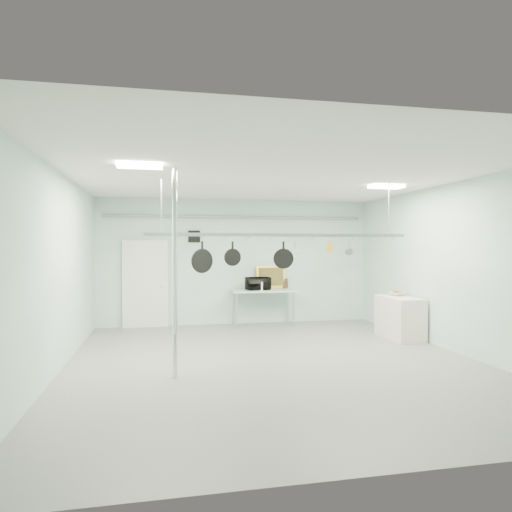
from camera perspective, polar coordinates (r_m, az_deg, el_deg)
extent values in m
plane|color=gray|center=(8.10, 2.26, -13.06)|extent=(8.00, 8.00, 0.00)
cube|color=silver|center=(7.94, 2.28, 9.87)|extent=(7.00, 8.00, 0.02)
cube|color=silver|center=(11.77, -2.39, -0.73)|extent=(7.00, 0.02, 3.20)
cube|color=silver|center=(9.33, 23.57, -1.32)|extent=(0.02, 8.00, 3.20)
cube|color=silver|center=(11.60, -13.65, -3.51)|extent=(1.10, 0.10, 2.20)
cube|color=black|center=(11.62, -7.75, 2.44)|extent=(0.30, 0.04, 0.30)
cylinder|color=gray|center=(11.70, -2.33, 4.90)|extent=(6.60, 0.07, 0.07)
cylinder|color=silver|center=(7.03, -10.11, -2.02)|extent=(0.08, 0.08, 3.20)
cube|color=#B1D1C1|center=(11.54, 0.87, -4.35)|extent=(1.60, 0.70, 0.05)
cylinder|color=#B7B7BC|center=(11.19, -2.44, -6.84)|extent=(0.04, 0.04, 0.86)
cylinder|color=#B7B7BC|center=(11.74, -2.88, -6.47)|extent=(0.04, 0.04, 0.86)
cylinder|color=#B7B7BC|center=(11.50, 4.70, -6.63)|extent=(0.04, 0.04, 0.86)
cylinder|color=#B7B7BC|center=(12.04, 3.95, -6.28)|extent=(0.04, 0.04, 0.86)
cube|color=beige|center=(10.44, 17.51, -7.36)|extent=(0.60, 1.20, 0.90)
cube|color=#B7B7BC|center=(8.19, 3.13, 2.64)|extent=(4.80, 0.06, 0.06)
cylinder|color=#B7B7BC|center=(7.95, -11.75, 6.27)|extent=(0.02, 0.02, 0.94)
cylinder|color=#B7B7BC|center=(8.98, 16.27, 5.66)|extent=(0.02, 0.02, 0.94)
cube|color=white|center=(6.93, -14.32, 10.86)|extent=(0.65, 0.30, 0.05)
cube|color=white|center=(9.34, 15.96, 8.32)|extent=(0.65, 0.30, 0.05)
imported|color=black|center=(11.46, 0.25, -3.47)|extent=(0.62, 0.47, 0.32)
cylinder|color=silver|center=(11.37, 0.60, -3.77)|extent=(0.20, 0.20, 0.21)
cube|color=gold|center=(11.87, 1.88, -2.67)|extent=(0.79, 0.20, 0.58)
cube|color=#382613|center=(11.96, 3.30, -3.44)|extent=(0.30, 0.09, 0.25)
imported|color=silver|center=(10.63, 17.21, -4.55)|extent=(0.41, 0.41, 0.08)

